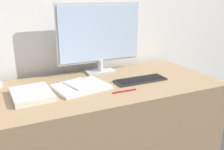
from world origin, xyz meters
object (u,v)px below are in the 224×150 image
object	(u,v)px
pen	(124,91)
laptop	(81,87)
keyboard	(140,80)
ereader	(80,84)
notebook	(32,94)
monitor	(99,36)

from	to	relation	value
pen	laptop	bearing A→B (deg)	142.67
keyboard	ereader	distance (m)	0.39
keyboard	notebook	xyz separation A→B (m)	(-0.66, 0.02, 0.01)
ereader	notebook	world-z (taller)	notebook
laptop	pen	size ratio (longest dim) A/B	2.25
keyboard	notebook	bearing A→B (deg)	178.36
laptop	ereader	distance (m)	0.02
notebook	pen	bearing A→B (deg)	-16.16
laptop	notebook	distance (m)	0.28
ereader	pen	size ratio (longest dim) A/B	1.37
monitor	pen	bearing A→B (deg)	-92.03
laptop	pen	bearing A→B (deg)	-37.33
keyboard	monitor	bearing A→B (deg)	119.79
pen	keyboard	bearing A→B (deg)	34.66
notebook	pen	distance (m)	0.51
pen	notebook	bearing A→B (deg)	163.84
pen	monitor	bearing A→B (deg)	87.97
keyboard	pen	xyz separation A→B (m)	(-0.18, -0.12, -0.00)
ereader	notebook	size ratio (longest dim) A/B	0.77
ereader	monitor	bearing A→B (deg)	46.09
keyboard	pen	bearing A→B (deg)	-145.34
ereader	pen	bearing A→B (deg)	-40.05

